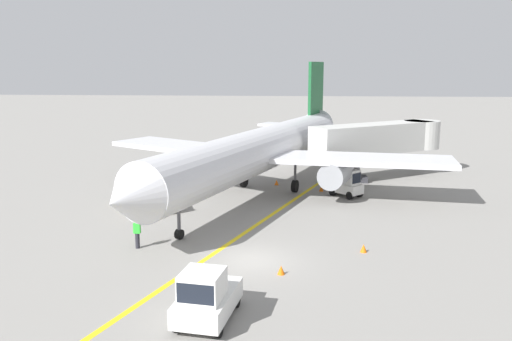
# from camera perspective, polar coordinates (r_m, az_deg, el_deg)

# --- Properties ---
(ground_plane) EXTENTS (300.00, 300.00, 0.00)m
(ground_plane) POSITION_cam_1_polar(r_m,az_deg,el_deg) (27.41, -0.36, -9.63)
(ground_plane) COLOR gray
(taxi_line_yellow) EXTENTS (26.63, 75.64, 0.01)m
(taxi_line_yellow) POSITION_cam_1_polar(r_m,az_deg,el_deg) (32.17, -0.83, -6.43)
(taxi_line_yellow) COLOR yellow
(taxi_line_yellow) RESTS_ON ground
(airliner) EXTENTS (27.57, 34.29, 10.10)m
(airliner) POSITION_cam_1_polar(r_m,az_deg,el_deg) (40.61, 0.64, 2.23)
(airliner) COLOR silver
(airliner) RESTS_ON ground
(jet_bridge) EXTENTS (12.01, 9.25, 4.85)m
(jet_bridge) POSITION_cam_1_polar(r_m,az_deg,el_deg) (47.72, 13.72, 3.40)
(jet_bridge) COLOR beige
(jet_bridge) RESTS_ON ground
(pushback_tug) EXTENTS (2.40, 3.84, 2.20)m
(pushback_tug) POSITION_cam_1_polar(r_m,az_deg,el_deg) (21.09, -5.37, -13.35)
(pushback_tug) COLOR silver
(pushback_tug) RESTS_ON ground
(baggage_tug_near_wing) EXTENTS (2.62, 2.61, 2.10)m
(baggage_tug_near_wing) POSITION_cam_1_polar(r_m,az_deg,el_deg) (40.68, 9.80, -1.50)
(baggage_tug_near_wing) COLOR silver
(baggage_tug_near_wing) RESTS_ON ground
(belt_loader_forward_hold) EXTENTS (4.15, 4.65, 2.59)m
(belt_loader_forward_hold) POSITION_cam_1_polar(r_m,az_deg,el_deg) (37.43, -10.32, -2.86)
(belt_loader_forward_hold) COLOR silver
(belt_loader_forward_hold) RESTS_ON ground
(ground_crew_marshaller) EXTENTS (0.36, 0.24, 1.70)m
(ground_crew_marshaller) POSITION_cam_1_polar(r_m,az_deg,el_deg) (29.60, -12.62, -6.44)
(ground_crew_marshaller) COLOR #26262D
(ground_crew_marshaller) RESTS_ON ground
(safety_cone_nose_left) EXTENTS (0.36, 0.36, 0.44)m
(safety_cone_nose_left) POSITION_cam_1_polar(r_m,az_deg,el_deg) (44.16, 2.22, -1.28)
(safety_cone_nose_left) COLOR orange
(safety_cone_nose_left) RESTS_ON ground
(safety_cone_nose_right) EXTENTS (0.36, 0.36, 0.44)m
(safety_cone_nose_right) POSITION_cam_1_polar(r_m,az_deg,el_deg) (29.08, 11.45, -8.15)
(safety_cone_nose_right) COLOR orange
(safety_cone_nose_right) RESTS_ON ground
(safety_cone_wingtip_left) EXTENTS (0.36, 0.36, 0.44)m
(safety_cone_wingtip_left) POSITION_cam_1_polar(r_m,az_deg,el_deg) (25.67, 2.70, -10.59)
(safety_cone_wingtip_left) COLOR orange
(safety_cone_wingtip_left) RESTS_ON ground
(safety_cone_wingtip_right) EXTENTS (0.36, 0.36, 0.44)m
(safety_cone_wingtip_right) POSITION_cam_1_polar(r_m,az_deg,el_deg) (42.25, 7.00, -1.93)
(safety_cone_wingtip_right) COLOR orange
(safety_cone_wingtip_right) RESTS_ON ground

